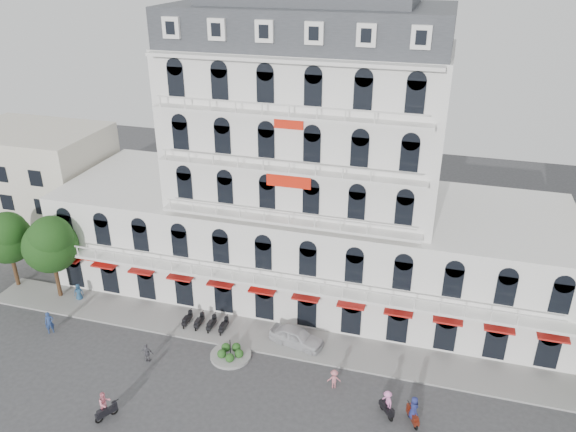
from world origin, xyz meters
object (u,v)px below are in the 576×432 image
at_px(rider_center, 387,403).
at_px(rider_southwest, 105,405).
at_px(parked_car, 297,337).
at_px(rider_east, 413,410).

bearing_deg(rider_center, rider_southwest, -110.57).
bearing_deg(parked_car, rider_southwest, 149.32).
bearing_deg(rider_center, rider_east, 44.80).
bearing_deg(parked_car, rider_center, -113.34).
distance_m(rider_east, rider_center, 1.79).
height_order(rider_southwest, rider_east, rider_southwest).
distance_m(rider_southwest, rider_center, 18.95).
distance_m(parked_car, rider_east, 11.25).
relative_size(parked_car, rider_east, 2.03).
bearing_deg(parked_car, rider_east, -109.08).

